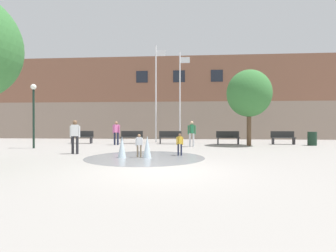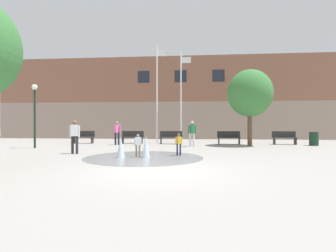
{
  "view_description": "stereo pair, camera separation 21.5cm",
  "coord_description": "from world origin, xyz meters",
  "px_view_note": "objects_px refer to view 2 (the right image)",
  "views": [
    {
      "loc": [
        0.83,
        -7.83,
        1.41
      ],
      "look_at": [
        -0.29,
        6.9,
        1.3
      ],
      "focal_mm": 28.0,
      "sensor_mm": 36.0,
      "label": 1
    },
    {
      "loc": [
        1.04,
        -7.81,
        1.41
      ],
      "look_at": [
        -0.29,
        6.9,
        1.3
      ],
      "focal_mm": 28.0,
      "sensor_mm": 36.0,
      "label": 2
    }
  ],
  "objects_px": {
    "park_bench_center": "(229,137)",
    "flagpole_left": "(157,91)",
    "park_bench_under_left_flagpole": "(171,137)",
    "teen_by_trashcan": "(192,132)",
    "trash_can": "(314,139)",
    "street_tree_near_building": "(250,93)",
    "park_bench_far_left": "(83,137)",
    "park_bench_left_of_flagpoles": "(132,137)",
    "adult_in_red": "(117,131)",
    "flagpole_right": "(181,94)",
    "child_with_pink_shirt": "(179,143)",
    "lamp_post_left_lane": "(35,106)",
    "adult_near_bench": "(75,134)",
    "child_in_fountain": "(138,144)",
    "park_bench_near_trashcan": "(284,138)"
  },
  "relations": [
    {
      "from": "park_bench_center",
      "to": "flagpole_left",
      "type": "height_order",
      "value": "flagpole_left"
    },
    {
      "from": "park_bench_under_left_flagpole",
      "to": "teen_by_trashcan",
      "type": "bearing_deg",
      "value": -56.4
    },
    {
      "from": "trash_can",
      "to": "street_tree_near_building",
      "type": "relative_size",
      "value": 0.18
    },
    {
      "from": "park_bench_far_left",
      "to": "park_bench_under_left_flagpole",
      "type": "relative_size",
      "value": 1.0
    },
    {
      "from": "park_bench_left_of_flagpoles",
      "to": "adult_in_red",
      "type": "height_order",
      "value": "adult_in_red"
    },
    {
      "from": "park_bench_center",
      "to": "flagpole_right",
      "type": "bearing_deg",
      "value": 158.17
    },
    {
      "from": "teen_by_trashcan",
      "to": "park_bench_under_left_flagpole",
      "type": "bearing_deg",
      "value": 16.87
    },
    {
      "from": "park_bench_under_left_flagpole",
      "to": "adult_in_red",
      "type": "bearing_deg",
      "value": -160.88
    },
    {
      "from": "park_bench_center",
      "to": "trash_can",
      "type": "relative_size",
      "value": 1.78
    },
    {
      "from": "park_bench_left_of_flagpoles",
      "to": "park_bench_center",
      "type": "relative_size",
      "value": 1.0
    },
    {
      "from": "child_with_pink_shirt",
      "to": "teen_by_trashcan",
      "type": "distance_m",
      "value": 4.67
    },
    {
      "from": "park_bench_under_left_flagpole",
      "to": "lamp_post_left_lane",
      "type": "bearing_deg",
      "value": -152.67
    },
    {
      "from": "park_bench_center",
      "to": "adult_near_bench",
      "type": "height_order",
      "value": "adult_near_bench"
    },
    {
      "from": "flagpole_left",
      "to": "trash_can",
      "type": "relative_size",
      "value": 8.3
    },
    {
      "from": "child_in_fountain",
      "to": "park_bench_left_of_flagpoles",
      "type": "bearing_deg",
      "value": -86.32
    },
    {
      "from": "park_bench_under_left_flagpole",
      "to": "trash_can",
      "type": "bearing_deg",
      "value": -4.03
    },
    {
      "from": "park_bench_under_left_flagpole",
      "to": "child_with_pink_shirt",
      "type": "height_order",
      "value": "child_with_pink_shirt"
    },
    {
      "from": "flagpole_left",
      "to": "trash_can",
      "type": "xyz_separation_m",
      "value": [
        10.58,
        -2.1,
        -3.53
      ]
    },
    {
      "from": "teen_by_trashcan",
      "to": "lamp_post_left_lane",
      "type": "xyz_separation_m",
      "value": [
        -9.18,
        -1.73,
        1.52
      ]
    },
    {
      "from": "adult_in_red",
      "to": "flagpole_right",
      "type": "height_order",
      "value": "flagpole_right"
    },
    {
      "from": "park_bench_left_of_flagpoles",
      "to": "trash_can",
      "type": "relative_size",
      "value": 1.78
    },
    {
      "from": "child_in_fountain",
      "to": "child_with_pink_shirt",
      "type": "relative_size",
      "value": 1.0
    },
    {
      "from": "park_bench_far_left",
      "to": "park_bench_near_trashcan",
      "type": "height_order",
      "value": "same"
    },
    {
      "from": "park_bench_left_of_flagpoles",
      "to": "trash_can",
      "type": "xyz_separation_m",
      "value": [
        12.21,
        -0.7,
        -0.03
      ]
    },
    {
      "from": "park_bench_far_left",
      "to": "flagpole_right",
      "type": "distance_m",
      "value": 7.94
    },
    {
      "from": "park_bench_under_left_flagpole",
      "to": "teen_by_trashcan",
      "type": "xyz_separation_m",
      "value": [
        1.49,
        -2.24,
        0.45
      ]
    },
    {
      "from": "lamp_post_left_lane",
      "to": "park_bench_near_trashcan",
      "type": "bearing_deg",
      "value": 14.97
    },
    {
      "from": "park_bench_left_of_flagpoles",
      "to": "flagpole_left",
      "type": "bearing_deg",
      "value": 40.7
    },
    {
      "from": "trash_can",
      "to": "teen_by_trashcan",
      "type": "bearing_deg",
      "value": -168.72
    },
    {
      "from": "adult_in_red",
      "to": "child_with_pink_shirt",
      "type": "bearing_deg",
      "value": 77.41
    },
    {
      "from": "child_in_fountain",
      "to": "adult_in_red",
      "type": "bearing_deg",
      "value": -77.49
    },
    {
      "from": "park_bench_left_of_flagpoles",
      "to": "flagpole_left",
      "type": "relative_size",
      "value": 0.21
    },
    {
      "from": "park_bench_center",
      "to": "flagpole_right",
      "type": "relative_size",
      "value": 0.23
    },
    {
      "from": "park_bench_far_left",
      "to": "street_tree_near_building",
      "type": "xyz_separation_m",
      "value": [
        11.65,
        -1.18,
        2.91
      ]
    },
    {
      "from": "park_bench_under_left_flagpole",
      "to": "teen_by_trashcan",
      "type": "height_order",
      "value": "teen_by_trashcan"
    },
    {
      "from": "adult_in_red",
      "to": "park_bench_far_left",
      "type": "bearing_deg",
      "value": -73.99
    },
    {
      "from": "park_bench_left_of_flagpoles",
      "to": "child_in_fountain",
      "type": "xyz_separation_m",
      "value": [
        1.99,
        -7.66,
        0.1
      ]
    },
    {
      "from": "park_bench_left_of_flagpoles",
      "to": "flagpole_right",
      "type": "distance_m",
      "value": 4.93
    },
    {
      "from": "teen_by_trashcan",
      "to": "adult_in_red",
      "type": "height_order",
      "value": "same"
    },
    {
      "from": "park_bench_center",
      "to": "adult_in_red",
      "type": "bearing_deg",
      "value": -170.15
    },
    {
      "from": "park_bench_under_left_flagpole",
      "to": "flagpole_right",
      "type": "relative_size",
      "value": 0.23
    },
    {
      "from": "park_bench_left_of_flagpoles",
      "to": "park_bench_near_trashcan",
      "type": "height_order",
      "value": "same"
    },
    {
      "from": "flagpole_left",
      "to": "trash_can",
      "type": "height_order",
      "value": "flagpole_left"
    },
    {
      "from": "teen_by_trashcan",
      "to": "flagpole_left",
      "type": "distance_m",
      "value": 5.47
    },
    {
      "from": "park_bench_far_left",
      "to": "park_bench_center",
      "type": "relative_size",
      "value": 1.0
    },
    {
      "from": "adult_in_red",
      "to": "flagpole_right",
      "type": "relative_size",
      "value": 0.23
    },
    {
      "from": "teen_by_trashcan",
      "to": "flagpole_right",
      "type": "height_order",
      "value": "flagpole_right"
    },
    {
      "from": "adult_in_red",
      "to": "flagpole_left",
      "type": "distance_m",
      "value": 4.71
    },
    {
      "from": "adult_in_red",
      "to": "trash_can",
      "type": "height_order",
      "value": "adult_in_red"
    },
    {
      "from": "park_bench_left_of_flagpoles",
      "to": "trash_can",
      "type": "bearing_deg",
      "value": -3.3
    }
  ]
}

